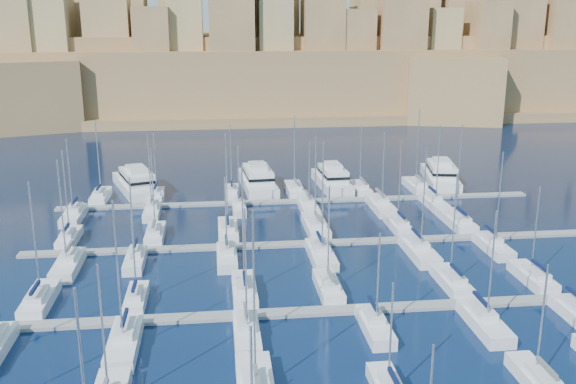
{
  "coord_description": "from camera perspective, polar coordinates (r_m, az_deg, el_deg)",
  "views": [
    {
      "loc": [
        -14.47,
        -76.6,
        32.01
      ],
      "look_at": [
        -4.95,
        6.0,
        9.15
      ],
      "focal_mm": 40.0,
      "sensor_mm": 36.0,
      "label": 1
    }
  ],
  "objects": [
    {
      "name": "ground",
      "position": [
        84.27,
        3.84,
        -6.99
      ],
      "size": [
        600.0,
        600.0,
        0.0
      ],
      "primitive_type": "plane",
      "color": "#061532",
      "rests_on": "ground"
    },
    {
      "name": "pontoon_mid_near",
      "position": [
        73.45,
        5.54,
        -10.37
      ],
      "size": [
        84.0,
        2.0,
        0.4
      ],
      "primitive_type": "cube",
      "color": "slate",
      "rests_on": "ground"
    },
    {
      "name": "pontoon_mid_far",
      "position": [
        93.38,
        2.75,
        -4.56
      ],
      "size": [
        84.0,
        2.0,
        0.4
      ],
      "primitive_type": "cube",
      "color": "slate",
      "rests_on": "ground"
    },
    {
      "name": "pontoon_far",
      "position": [
        114.08,
        0.98,
        -0.82
      ],
      "size": [
        84.0,
        2.0,
        0.4
      ],
      "primitive_type": "cube",
      "color": "slate",
      "rests_on": "ground"
    },
    {
      "name": "sailboat_4",
      "position": [
        63.43,
        21.34,
        -15.35
      ],
      "size": [
        2.46,
        8.21,
        11.88
      ],
      "color": "silver",
      "rests_on": "ground"
    },
    {
      "name": "sailboat_12",
      "position": [
        79.49,
        -21.21,
        -8.89
      ],
      "size": [
        2.8,
        9.33,
        14.84
      ],
      "color": "silver",
      "rests_on": "ground"
    },
    {
      "name": "sailboat_13",
      "position": [
        76.62,
        -13.34,
        -9.19
      ],
      "size": [
        2.27,
        7.55,
        10.93
      ],
      "color": "silver",
      "rests_on": "ground"
    },
    {
      "name": "sailboat_14",
      "position": [
        76.85,
        -3.9,
        -8.66
      ],
      "size": [
        2.8,
        9.35,
        15.97
      ],
      "color": "silver",
      "rests_on": "ground"
    },
    {
      "name": "sailboat_15",
      "position": [
        77.63,
        3.62,
        -8.42
      ],
      "size": [
        2.63,
        8.75,
        13.45
      ],
      "color": "silver",
      "rests_on": "ground"
    },
    {
      "name": "sailboat_16",
      "position": [
        81.61,
        14.33,
        -7.66
      ],
      "size": [
        2.65,
        8.83,
        14.41
      ],
      "color": "silver",
      "rests_on": "ground"
    },
    {
      "name": "sailboat_17",
      "position": [
        85.85,
        20.94,
        -7.07
      ],
      "size": [
        2.68,
        8.94,
        12.52
      ],
      "color": "silver",
      "rests_on": "ground"
    },
    {
      "name": "sailboat_19",
      "position": [
        67.36,
        -14.36,
        -12.79
      ],
      "size": [
        2.89,
        9.64,
        15.9
      ],
      "color": "silver",
      "rests_on": "ground"
    },
    {
      "name": "sailboat_20",
      "position": [
        67.13,
        -3.69,
        -12.42
      ],
      "size": [
        2.62,
        8.72,
        14.53
      ],
      "color": "silver",
      "rests_on": "ground"
    },
    {
      "name": "sailboat_21",
      "position": [
        69.12,
        7.73,
        -11.7
      ],
      "size": [
        2.52,
        8.39,
        11.44
      ],
      "color": "silver",
      "rests_on": "ground"
    },
    {
      "name": "sailboat_22",
      "position": [
        72.33,
        17.04,
        -10.97
      ],
      "size": [
        2.81,
        9.37,
        13.56
      ],
      "color": "silver",
      "rests_on": "ground"
    },
    {
      "name": "sailboat_24",
      "position": [
        99.21,
        -18.88,
        -3.86
      ],
      "size": [
        2.48,
        8.25,
        13.92
      ],
      "color": "silver",
      "rests_on": "ground"
    },
    {
      "name": "sailboat_25",
      "position": [
        97.49,
        -11.73,
        -3.67
      ],
      "size": [
        2.63,
        8.76,
        13.96
      ],
      "color": "silver",
      "rests_on": "ground"
    },
    {
      "name": "sailboat_26",
      "position": [
        97.5,
        -5.36,
        -3.39
      ],
      "size": [
        2.92,
        9.74,
        15.84
      ],
      "color": "silver",
      "rests_on": "ground"
    },
    {
      "name": "sailboat_27",
      "position": [
        99.07,
        2.47,
        -3.02
      ],
      "size": [
        3.21,
        10.69,
        15.14
      ],
      "color": "silver",
      "rests_on": "ground"
    },
    {
      "name": "sailboat_28",
      "position": [
        100.92,
        9.8,
        -2.91
      ],
      "size": [
        2.6,
        8.67,
        14.34
      ],
      "color": "silver",
      "rests_on": "ground"
    },
    {
      "name": "sailboat_29",
      "position": [
        104.76,
        14.8,
        -2.5
      ],
      "size": [
        3.11,
        10.38,
        16.37
      ],
      "color": "silver",
      "rests_on": "ground"
    },
    {
      "name": "sailboat_30",
      "position": [
        88.83,
        -18.95,
        -6.1
      ],
      "size": [
        2.94,
        9.8,
        15.18
      ],
      "color": "silver",
      "rests_on": "ground"
    },
    {
      "name": "sailboat_31",
      "position": [
        88.06,
        -13.42,
        -5.88
      ],
      "size": [
        2.48,
        8.27,
        12.47
      ],
      "color": "silver",
      "rests_on": "ground"
    },
    {
      "name": "sailboat_32",
      "position": [
        87.08,
        -5.45,
        -5.76
      ],
      "size": [
        2.67,
        8.91,
        12.26
      ],
      "color": "silver",
      "rests_on": "ground"
    },
    {
      "name": "sailboat_33",
      "position": [
        87.54,
        2.96,
        -5.55
      ],
      "size": [
        3.07,
        10.24,
        16.73
      ],
      "color": "silver",
      "rests_on": "ground"
    },
    {
      "name": "sailboat_34",
      "position": [
        90.66,
        11.58,
        -5.11
      ],
      "size": [
        3.12,
        10.38,
        15.85
      ],
      "color": "silver",
      "rests_on": "ground"
    },
    {
      "name": "sailboat_35",
      "position": [
        95.13,
        17.77,
        -4.58
      ],
      "size": [
        2.71,
        9.04,
        14.7
      ],
      "color": "silver",
      "rests_on": "ground"
    },
    {
      "name": "sailboat_36",
      "position": [
        120.09,
        -16.32,
        -0.35
      ],
      "size": [
        2.75,
        9.16,
        14.77
      ],
      "color": "silver",
      "rests_on": "ground"
    },
    {
      "name": "sailboat_37",
      "position": [
        118.26,
        -11.61,
        -0.29
      ],
      "size": [
        2.42,
        8.06,
        12.38
      ],
      "color": "silver",
      "rests_on": "ground"
    },
    {
      "name": "sailboat_38",
      "position": [
        118.07,
        -5.03,
        -0.05
      ],
      "size": [
        2.6,
        8.67,
        13.59
      ],
      "color": "silver",
      "rests_on": "ground"
    },
    {
      "name": "sailboat_39",
      "position": [
        119.49,
        0.61,
        0.21
      ],
      "size": [
        2.96,
        9.88,
        14.92
      ],
      "color": "silver",
      "rests_on": "ground"
    },
    {
      "name": "sailboat_40",
      "position": [
        121.25,
        6.46,
        0.33
      ],
      "size": [
        2.73,
        9.08,
        13.09
      ],
      "color": "silver",
      "rests_on": "ground"
    },
    {
      "name": "sailboat_41",
      "position": [
        124.51,
        11.36,
        0.53
      ],
      "size": [
        2.97,
        9.9,
        15.74
      ],
      "color": "silver",
      "rests_on": "ground"
    },
    {
      "name": "sailboat_42",
      "position": [
        110.0,
        -18.49,
        -1.96
      ],
      "size": [
        2.91,
        9.7,
        13.73
      ],
      "color": "silver",
      "rests_on": "ground"
    },
    {
      "name": "sailboat_43",
      "position": [
        108.66,
        -11.97,
        -1.7
      ],
      "size": [
        2.52,
        8.41,
        14.15
      ],
      "color": "silver",
      "rests_on": "ground"
    },
    {
      "name": "sailboat_44",
      "position": [
        108.68,
        -4.37,
        -1.41
      ],
      "size": [
        2.21,
        7.36,
        11.84
      ],
      "color": "silver",
      "rests_on": "ground"
    },
    {
      "name": "sailboat_45",
      "position": [
        108.78,
        1.83,
        -1.34
      ],
      "size": [
        2.8,
        9.33,
        12.38
      ],
      "color": "silver",
      "rests_on": "ground"
    },
    {
      "name": "sailboat_46",
      "position": [
        110.68,
        8.25,
        -1.19
      ],
      "size": [
        3.15,
        10.5,
        13.93
      ],
      "color": "silver",
      "rests_on": "ground"
    },
    {
      "name": "sailboat_47",
      "position": [
        114.0,
        12.88,
        -0.94
      ],
      "size": [
        2.81,
        9.35,
        14.7
      ],
      "color": "silver",
      "rests_on": "ground"
    },
    {
      "name": "motor_yacht_a",
      "position": [
        123.9,
        -13.28,
        0.81
      ],
      "size": [
        11.33,
        19.76,
        5.25
      ],
      "color": "silver",
      "rests_on": "ground"
    },
    {
      "name": "motor_yacht_b",
      "position": [
        123.08,
        -2.72,
        1.11
      ],
      "size": [
        6.87,
        18.95,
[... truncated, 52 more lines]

